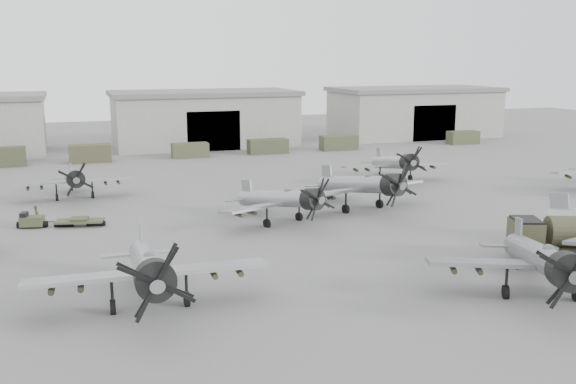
% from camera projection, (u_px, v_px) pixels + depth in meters
% --- Properties ---
extents(ground, '(220.00, 220.00, 0.00)m').
position_uv_depth(ground, '(384.00, 254.00, 45.80)').
color(ground, slate).
rests_on(ground, ground).
extents(hangar_center, '(29.00, 14.80, 8.70)m').
position_uv_depth(hangar_center, '(204.00, 118.00, 102.23)').
color(hangar_center, '#A4A499').
rests_on(hangar_center, ground).
extents(hangar_right, '(29.00, 14.80, 8.70)m').
position_uv_depth(hangar_right, '(414.00, 112.00, 114.39)').
color(hangar_right, '#A4A499').
rests_on(hangar_right, ground).
extents(support_truck_2, '(5.44, 2.20, 2.40)m').
position_uv_depth(support_truck_2, '(90.00, 153.00, 86.01)').
color(support_truck_2, '#41412A').
rests_on(support_truck_2, ground).
extents(support_truck_3, '(5.09, 2.20, 2.03)m').
position_uv_depth(support_truck_3, '(190.00, 150.00, 90.38)').
color(support_truck_3, '#44472E').
rests_on(support_truck_3, ground).
extents(support_truck_4, '(5.86, 2.20, 2.13)m').
position_uv_depth(support_truck_4, '(268.00, 146.00, 94.04)').
color(support_truck_4, '#3D432B').
rests_on(support_truck_4, ground).
extents(support_truck_5, '(5.70, 2.20, 2.21)m').
position_uv_depth(support_truck_5, '(339.00, 143.00, 97.66)').
color(support_truck_5, '#40442C').
rests_on(support_truck_5, ground).
extents(support_truck_7, '(5.12, 2.20, 2.08)m').
position_uv_depth(support_truck_7, '(463.00, 137.00, 104.74)').
color(support_truck_7, '#42472E').
rests_on(support_truck_7, ground).
extents(aircraft_near_0, '(13.39, 12.05, 5.36)m').
position_uv_depth(aircraft_near_0, '(149.00, 268.00, 35.09)').
color(aircraft_near_0, '#9B9DA3').
rests_on(aircraft_near_0, ground).
extents(aircraft_near_1, '(12.85, 11.66, 5.27)m').
position_uv_depth(aircraft_near_1, '(544.00, 261.00, 36.59)').
color(aircraft_near_1, gray).
rests_on(aircraft_near_1, ground).
extents(aircraft_mid_1, '(11.61, 10.49, 4.70)m').
position_uv_depth(aircraft_mid_1, '(284.00, 199.00, 53.68)').
color(aircraft_mid_1, '#93959B').
rests_on(aircraft_mid_1, ground).
extents(aircraft_mid_2, '(13.23, 11.91, 5.26)m').
position_uv_depth(aircraft_mid_2, '(364.00, 185.00, 58.39)').
color(aircraft_mid_2, gray).
rests_on(aircraft_mid_2, ground).
extents(aircraft_far_0, '(11.20, 10.07, 4.48)m').
position_uv_depth(aircraft_far_0, '(74.00, 179.00, 63.10)').
color(aircraft_far_0, '#919399').
rests_on(aircraft_far_0, ground).
extents(aircraft_far_1, '(12.24, 11.01, 4.87)m').
position_uv_depth(aircraft_far_1, '(396.00, 163.00, 72.03)').
color(aircraft_far_1, '#9A9DA3').
rests_on(aircraft_far_1, ground).
extents(fuel_tanker, '(8.41, 5.31, 3.09)m').
position_uv_depth(fuel_tanker, '(569.00, 235.00, 44.28)').
color(fuel_tanker, '#3B3A26').
rests_on(fuel_tanker, ground).
extents(tug_trailer, '(6.75, 2.72, 1.34)m').
position_uv_depth(tug_trailer, '(50.00, 221.00, 53.05)').
color(tug_trailer, '#41432B').
rests_on(tug_trailer, ground).
extents(ground_crew, '(0.45, 0.62, 1.58)m').
position_uv_depth(ground_crew, '(37.00, 214.00, 54.13)').
color(ground_crew, '#3B3926').
rests_on(ground_crew, ground).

